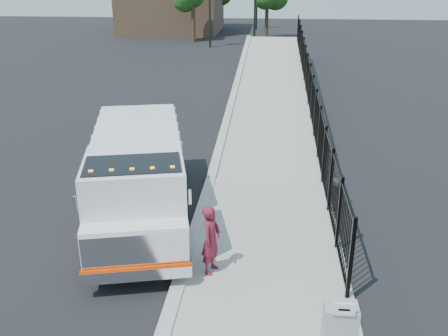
{
  "coord_description": "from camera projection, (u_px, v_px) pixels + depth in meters",
  "views": [
    {
      "loc": [
        1.85,
        -10.76,
        6.44
      ],
      "look_at": [
        0.61,
        2.0,
        1.28
      ],
      "focal_mm": 40.0,
      "sensor_mm": 36.0,
      "label": 1
    }
  ],
  "objects": [
    {
      "name": "ground",
      "position": [
        192.0,
        244.0,
        12.5
      ],
      "size": [
        120.0,
        120.0,
        0.0
      ],
      "primitive_type": "plane",
      "color": "black",
      "rests_on": "ground"
    },
    {
      "name": "worker",
      "position": [
        211.0,
        239.0,
        10.89
      ],
      "size": [
        0.53,
        0.67,
        1.6
      ],
      "primitive_type": "imported",
      "rotation": [
        0.0,
        0.0,
        1.29
      ],
      "color": "maroon",
      "rests_on": "sidewalk"
    },
    {
      "name": "sidewalk",
      "position": [
        268.0,
        295.0,
        10.46
      ],
      "size": [
        3.55,
        12.0,
        0.12
      ],
      "primitive_type": "cube",
      "color": "#9E998E",
      "rests_on": "ground"
    },
    {
      "name": "ramp",
      "position": [
        277.0,
        95.0,
        27.09
      ],
      "size": [
        3.95,
        24.06,
        3.19
      ],
      "primitive_type": "cube",
      "rotation": [
        0.06,
        0.0,
        0.0
      ],
      "color": "#9E998E",
      "rests_on": "ground"
    },
    {
      "name": "truck",
      "position": [
        138.0,
        173.0,
        13.2
      ],
      "size": [
        3.93,
        7.57,
        2.48
      ],
      "rotation": [
        0.0,
        0.0,
        0.24
      ],
      "color": "black",
      "rests_on": "ground"
    },
    {
      "name": "curb",
      "position": [
        178.0,
        289.0,
        10.63
      ],
      "size": [
        0.3,
        12.0,
        0.16
      ],
      "primitive_type": "cube",
      "color": "#ADAAA3",
      "rests_on": "ground"
    },
    {
      "name": "arrow_sign",
      "position": [
        344.0,
        309.0,
        7.79
      ],
      "size": [
        0.35,
        0.04,
        0.22
      ],
      "primitive_type": "cube",
      "color": "white",
      "rests_on": "utility_cabinet"
    },
    {
      "name": "iron_fence",
      "position": [
        309.0,
        97.0,
        22.93
      ],
      "size": [
        0.1,
        28.0,
        1.8
      ],
      "primitive_type": "cube",
      "color": "black",
      "rests_on": "ground"
    }
  ]
}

